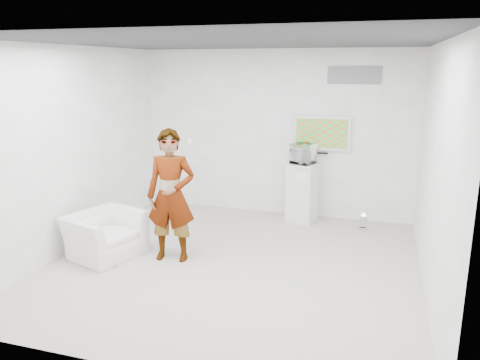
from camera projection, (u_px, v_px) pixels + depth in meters
The scene contains 10 objects.
room at pixel (234, 159), 6.21m from camera, with size 5.01×5.01×3.00m.
tv at pixel (322, 133), 8.23m from camera, with size 1.00×0.08×0.60m, color silver.
logo_decal at pixel (354, 75), 7.89m from camera, with size 0.90×0.02×0.30m, color slate.
person at pixel (171, 196), 6.54m from camera, with size 0.69×0.45×1.88m, color white.
armchair at pixel (105, 235), 6.79m from camera, with size 0.99×0.86×0.64m, color white.
pedestal at pixel (302, 192), 8.27m from camera, with size 0.51×0.51×1.05m, color silver.
floor_uplight at pixel (363, 222), 7.88m from camera, with size 0.18×0.18×0.28m, color silver.
vitrine at pixel (303, 154), 8.11m from camera, with size 0.35×0.35×0.35m, color silver.
console at pixel (303, 157), 8.12m from camera, with size 0.05×0.17×0.23m, color silver.
wii_remote at pixel (190, 141), 6.47m from camera, with size 0.04×0.15×0.04m, color silver.
Camera 1 is at (1.87, -5.80, 2.73)m, focal length 35.00 mm.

